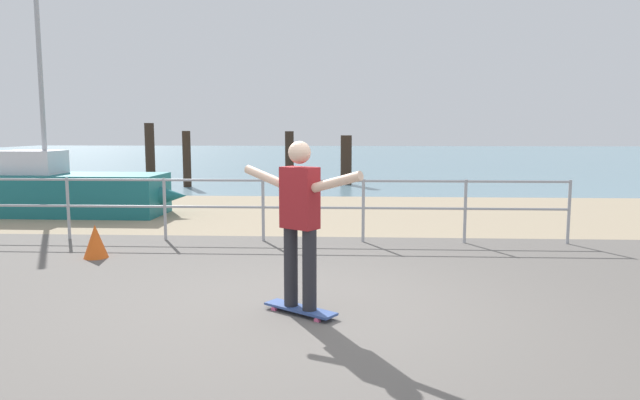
{
  "coord_description": "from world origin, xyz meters",
  "views": [
    {
      "loc": [
        0.31,
        -5.68,
        1.84
      ],
      "look_at": [
        -0.09,
        2.0,
        0.9
      ],
      "focal_mm": 32.33,
      "sensor_mm": 36.0,
      "label": 1
    }
  ],
  "objects_px": {
    "sailboat": "(68,192)",
    "skateboarder": "(300,215)",
    "traffic_cone": "(96,242)",
    "skateboard": "(300,309)"
  },
  "relations": [
    {
      "from": "sailboat",
      "to": "traffic_cone",
      "type": "distance_m",
      "value": 4.77
    },
    {
      "from": "sailboat",
      "to": "skateboard",
      "type": "height_order",
      "value": "sailboat"
    },
    {
      "from": "skateboard",
      "to": "sailboat",
      "type": "bearing_deg",
      "value": 130.76
    },
    {
      "from": "sailboat",
      "to": "traffic_cone",
      "type": "bearing_deg",
      "value": -59.29
    },
    {
      "from": "sailboat",
      "to": "skateboard",
      "type": "relative_size",
      "value": 6.46
    },
    {
      "from": "skateboard",
      "to": "skateboarder",
      "type": "height_order",
      "value": "skateboarder"
    },
    {
      "from": "sailboat",
      "to": "traffic_cone",
      "type": "relative_size",
      "value": 9.93
    },
    {
      "from": "sailboat",
      "to": "traffic_cone",
      "type": "height_order",
      "value": "sailboat"
    },
    {
      "from": "sailboat",
      "to": "skateboarder",
      "type": "distance_m",
      "value": 8.54
    },
    {
      "from": "sailboat",
      "to": "skateboarder",
      "type": "relative_size",
      "value": 3.01
    }
  ]
}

